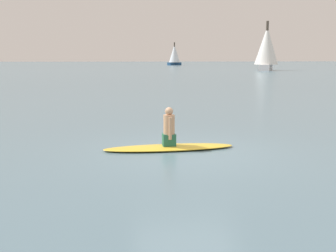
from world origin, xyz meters
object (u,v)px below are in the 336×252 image
at_px(surfboard, 169,147).
at_px(sailboat_far_left, 267,47).
at_px(sailboat_far_right, 174,54).
at_px(person_paddler, 169,128).

distance_m(surfboard, sailboat_far_left, 63.06).
bearing_deg(surfboard, sailboat_far_left, -115.07).
height_order(surfboard, sailboat_far_left, sailboat_far_left).
bearing_deg(sailboat_far_right, surfboard, -134.07).
bearing_deg(sailboat_far_left, person_paddler, -175.73).
relative_size(surfboard, person_paddler, 3.40).
xyz_separation_m(surfboard, person_paddler, (0.00, 0.00, 0.48)).
xyz_separation_m(surfboard, sailboat_far_left, (-23.00, -58.60, 3.77)).
xyz_separation_m(surfboard, sailboat_far_right, (-13.42, -105.59, 2.88)).
xyz_separation_m(person_paddler, sailboat_far_right, (-13.42, -105.59, 2.40)).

